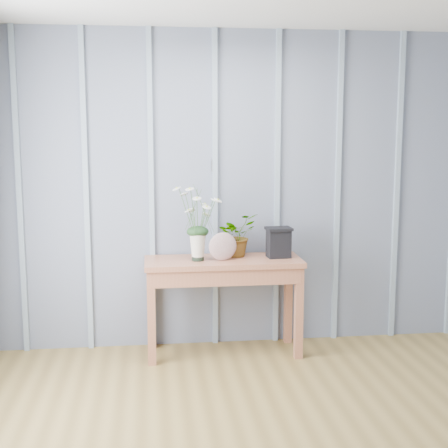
{
  "coord_description": "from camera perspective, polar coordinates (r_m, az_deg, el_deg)",
  "views": [
    {
      "loc": [
        -0.77,
        -2.64,
        1.75
      ],
      "look_at": [
        -0.21,
        1.94,
        1.03
      ],
      "focal_mm": 50.0,
      "sensor_mm": 36.0,
      "label": 1
    }
  ],
  "objects": [
    {
      "name": "room_shell",
      "position": [
        3.65,
        5.41,
        12.53
      ],
      "size": [
        4.0,
        4.5,
        2.5
      ],
      "color": "gray",
      "rests_on": "ground"
    },
    {
      "name": "sideboard",
      "position": [
        4.8,
        -0.07,
        -4.56
      ],
      "size": [
        1.2,
        0.45,
        0.75
      ],
      "color": "#A05E42",
      "rests_on": "ground"
    },
    {
      "name": "daisy_vase",
      "position": [
        4.67,
        -2.43,
        0.97
      ],
      "size": [
        0.41,
        0.31,
        0.58
      ],
      "color": "black",
      "rests_on": "sideboard"
    },
    {
      "name": "spider_plant",
      "position": [
        4.86,
        1.15,
        -1.0
      ],
      "size": [
        0.39,
        0.38,
        0.34
      ],
      "primitive_type": "imported",
      "rotation": [
        0.0,
        0.0,
        0.57
      ],
      "color": "#173519",
      "rests_on": "sideboard"
    },
    {
      "name": "felt_disc_vessel",
      "position": [
        4.71,
        -0.12,
        -2.07
      ],
      "size": [
        0.22,
        0.09,
        0.22
      ],
      "primitive_type": "ellipsoid",
      "rotation": [
        0.0,
        0.0,
        0.12
      ],
      "color": "brown",
      "rests_on": "sideboard"
    },
    {
      "name": "carved_box",
      "position": [
        4.83,
        5.01,
        -1.66
      ],
      "size": [
        0.2,
        0.17,
        0.24
      ],
      "color": "black",
      "rests_on": "sideboard"
    }
  ]
}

